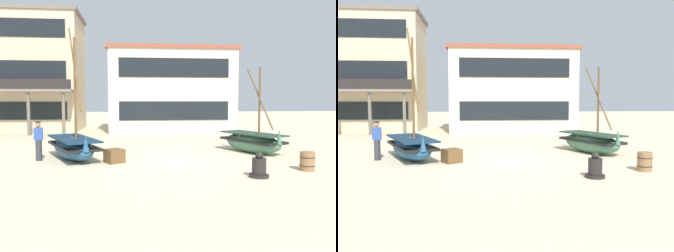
% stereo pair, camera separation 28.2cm
% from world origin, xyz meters
% --- Properties ---
extents(ground_plane, '(120.00, 120.00, 0.00)m').
position_xyz_m(ground_plane, '(0.00, 0.00, 0.00)').
color(ground_plane, beige).
extents(fishing_boat_near_left, '(2.61, 3.76, 4.15)m').
position_xyz_m(fishing_boat_near_left, '(4.25, 1.69, 0.55)').
color(fishing_boat_near_left, '#427056').
rests_on(fishing_boat_near_left, ground).
extents(fishing_boat_centre_large, '(2.91, 4.25, 5.72)m').
position_xyz_m(fishing_boat_centre_large, '(-4.21, 0.74, 0.54)').
color(fishing_boat_centre_large, '#23517A').
rests_on(fishing_boat_centre_large, ground).
extents(fisherman_by_hull, '(0.39, 0.28, 1.68)m').
position_xyz_m(fisherman_by_hull, '(-5.61, 0.47, 0.83)').
color(fisherman_by_hull, '#33333D').
rests_on(fisherman_by_hull, ground).
extents(capstan_winch, '(0.67, 0.67, 0.86)m').
position_xyz_m(capstan_winch, '(2.60, -3.54, 0.33)').
color(capstan_winch, black).
rests_on(capstan_winch, ground).
extents(wooden_barrel, '(0.56, 0.56, 0.70)m').
position_xyz_m(wooden_barrel, '(4.76, -2.68, 0.35)').
color(wooden_barrel, olive).
rests_on(wooden_barrel, ground).
extents(cargo_crate, '(0.94, 0.94, 0.57)m').
position_xyz_m(cargo_crate, '(-2.37, -0.36, 0.28)').
color(cargo_crate, brown).
rests_on(cargo_crate, ground).
extents(harbor_building_main, '(10.26, 6.14, 6.75)m').
position_xyz_m(harbor_building_main, '(1.53, 14.03, 3.38)').
color(harbor_building_main, beige).
rests_on(harbor_building_main, ground).
extents(harbor_building_annex, '(9.04, 7.98, 9.82)m').
position_xyz_m(harbor_building_annex, '(-10.39, 15.82, 4.90)').
color(harbor_building_annex, beige).
rests_on(harbor_building_annex, ground).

